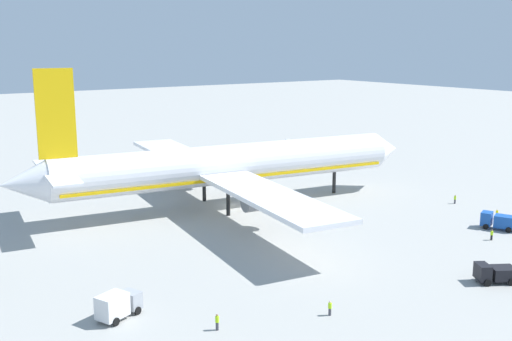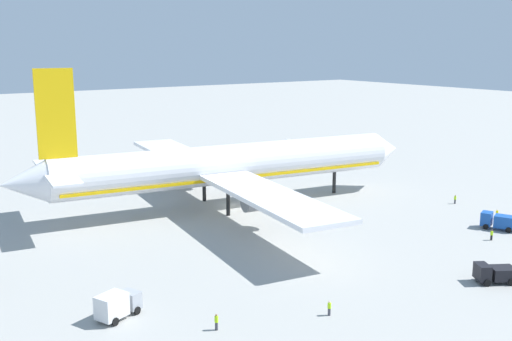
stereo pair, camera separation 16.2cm
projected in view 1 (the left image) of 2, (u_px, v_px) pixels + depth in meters
The scene contains 12 objects.
ground_plane at pixel (232, 206), 112.75m from camera, with size 600.00×600.00×0.00m, color #9E9E99.
airliner at pixel (225, 165), 110.69m from camera, with size 77.82×76.79×25.75m.
service_truck_2 at pixel (118, 305), 66.09m from camera, with size 5.63×4.05×3.00m.
service_truck_3 at pixel (495, 273), 76.19m from camera, with size 5.39×4.52×2.45m.
service_truck_4 at pixel (499, 221), 98.14m from camera, with size 4.21×5.82×2.63m.
baggage_cart_1 at pixel (288, 141), 183.52m from camera, with size 2.31×2.86×1.37m.
ground_worker_0 at pixel (217, 322), 63.47m from camera, with size 0.47×0.47×1.79m.
ground_worker_1 at pixel (492, 235), 92.81m from camera, with size 0.53×0.53×1.65m.
ground_worker_2 at pixel (497, 214), 104.22m from camera, with size 0.50×0.50×1.66m.
ground_worker_3 at pixel (455, 199), 114.12m from camera, with size 0.43×0.43×1.68m.
ground_worker_4 at pixel (330, 308), 66.95m from camera, with size 0.52×0.52×1.69m.
traffic_cone_0 at pixel (222, 156), 161.36m from camera, with size 0.36×0.36×0.55m, color orange.
Camera 1 is at (-58.36, -92.26, 29.29)m, focal length 42.67 mm.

